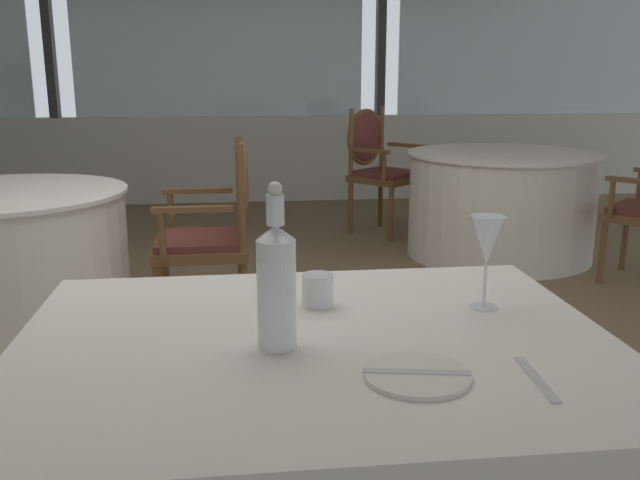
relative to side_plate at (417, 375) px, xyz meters
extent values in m
plane|color=#756047|center=(-0.46, 1.52, -0.74)|extent=(14.86, 14.86, 0.00)
cube|color=beige|center=(-0.46, 5.81, -0.31)|extent=(10.08, 0.12, 0.85)
cube|color=silver|center=(-0.46, 5.83, 0.92)|extent=(2.78, 0.02, 1.62)
cube|color=#333338|center=(-2.04, 5.81, 0.92)|extent=(0.08, 0.14, 1.62)
cube|color=silver|center=(2.70, 5.83, 0.92)|extent=(2.78, 0.02, 1.62)
cube|color=#333338|center=(1.12, 5.81, 0.92)|extent=(0.08, 0.14, 1.62)
cube|color=white|center=(-0.16, 0.21, -0.02)|extent=(1.26, 0.98, 0.02)
cylinder|color=silver|center=(0.00, 0.00, 0.00)|extent=(0.20, 0.20, 0.01)
cube|color=silver|center=(0.00, 0.00, 0.01)|extent=(0.20, 0.05, 0.00)
cube|color=silver|center=(0.21, -0.04, 0.00)|extent=(0.03, 0.19, 0.00)
cylinder|color=white|center=(-0.24, 0.18, 0.11)|extent=(0.08, 0.08, 0.22)
cone|color=white|center=(-0.24, 0.18, 0.23)|extent=(0.08, 0.08, 0.03)
cylinder|color=white|center=(-0.24, 0.18, 0.28)|extent=(0.04, 0.04, 0.06)
sphere|color=silver|center=(-0.24, 0.18, 0.32)|extent=(0.03, 0.03, 0.03)
cylinder|color=white|center=(0.25, 0.36, 0.00)|extent=(0.06, 0.06, 0.00)
cylinder|color=white|center=(0.25, 0.36, 0.05)|extent=(0.01, 0.01, 0.10)
cone|color=white|center=(0.25, 0.36, 0.16)|extent=(0.08, 0.08, 0.11)
cylinder|color=white|center=(-0.13, 0.42, 0.03)|extent=(0.08, 0.08, 0.08)
cylinder|color=white|center=(-1.43, 2.20, -0.38)|extent=(1.13, 1.13, 0.71)
cube|color=brown|center=(-0.51, 2.21, -0.31)|extent=(0.47, 0.47, 0.05)
cube|color=brown|center=(-0.51, 2.21, -0.27)|extent=(0.43, 0.43, 0.04)
cylinder|color=brown|center=(-0.70, 2.01, -0.54)|extent=(0.04, 0.04, 0.40)
cylinder|color=brown|center=(-0.71, 2.41, -0.54)|extent=(0.04, 0.04, 0.40)
cylinder|color=brown|center=(-0.30, 2.02, -0.54)|extent=(0.04, 0.04, 0.40)
cylinder|color=brown|center=(-0.31, 2.42, -0.54)|extent=(0.04, 0.04, 0.40)
cylinder|color=brown|center=(-0.30, 2.02, -0.03)|extent=(0.04, 0.04, 0.51)
cylinder|color=brown|center=(-0.31, 2.42, -0.03)|extent=(0.04, 0.04, 0.51)
ellipsoid|color=brown|center=(-0.29, 2.22, -0.01)|extent=(0.05, 0.39, 0.43)
torus|color=brown|center=(-0.29, 2.22, -0.01)|extent=(0.04, 0.44, 0.44)
cube|color=brown|center=(-0.52, 1.96, -0.07)|extent=(0.37, 0.04, 0.03)
cylinder|color=brown|center=(-0.66, 1.96, -0.18)|extent=(0.03, 0.03, 0.22)
cube|color=brown|center=(-0.53, 2.46, -0.07)|extent=(0.37, 0.04, 0.03)
cylinder|color=brown|center=(-0.67, 2.46, -0.18)|extent=(0.03, 0.03, 0.22)
cylinder|color=white|center=(1.52, 3.46, -0.02)|extent=(1.32, 1.32, 0.02)
cylinder|color=white|center=(1.52, 3.46, -0.38)|extent=(1.28, 1.28, 0.71)
cylinder|color=brown|center=(1.90, 2.73, -0.54)|extent=(0.04, 0.04, 0.39)
cylinder|color=brown|center=(2.20, 2.99, -0.54)|extent=(0.04, 0.04, 0.39)
cube|color=brown|center=(1.98, 2.56, -0.08)|extent=(0.27, 0.30, 0.03)
cylinder|color=brown|center=(1.89, 2.67, -0.19)|extent=(0.03, 0.03, 0.22)
cylinder|color=brown|center=(2.26, 3.00, -0.19)|extent=(0.03, 0.03, 0.22)
cube|color=brown|center=(0.86, 4.21, -0.29)|extent=(0.65, 0.65, 0.05)
cube|color=brown|center=(0.86, 4.21, -0.25)|extent=(0.60, 0.60, 0.04)
cylinder|color=brown|center=(1.14, 4.20, -0.53)|extent=(0.04, 0.04, 0.43)
cylinder|color=brown|center=(0.84, 3.93, -0.53)|extent=(0.04, 0.04, 0.43)
cylinder|color=brown|center=(0.87, 4.49, -0.53)|extent=(0.04, 0.04, 0.43)
cylinder|color=brown|center=(0.57, 4.23, -0.53)|extent=(0.04, 0.04, 0.43)
cylinder|color=brown|center=(0.87, 4.49, 0.00)|extent=(0.04, 0.04, 0.53)
cylinder|color=brown|center=(0.57, 4.23, 0.00)|extent=(0.04, 0.04, 0.53)
ellipsoid|color=brown|center=(0.71, 4.37, 0.03)|extent=(0.33, 0.30, 0.44)
torus|color=brown|center=(0.71, 4.37, 0.03)|extent=(0.36, 0.32, 0.45)
cube|color=brown|center=(1.06, 4.36, -0.04)|extent=(0.27, 0.30, 0.03)
cylinder|color=brown|center=(1.15, 4.26, -0.15)|extent=(0.03, 0.03, 0.22)
cube|color=brown|center=(0.68, 4.03, -0.04)|extent=(0.27, 0.30, 0.03)
cylinder|color=brown|center=(0.78, 3.93, -0.15)|extent=(0.03, 0.03, 0.22)
camera|label=1|loc=(-0.31, -1.14, 0.54)|focal=38.68mm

